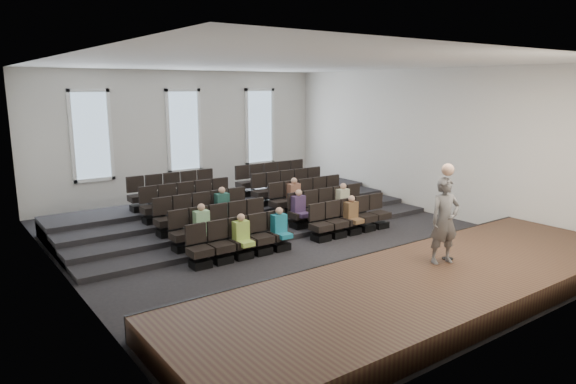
# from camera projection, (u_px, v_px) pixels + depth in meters

# --- Properties ---
(ground) EXTENTS (14.00, 14.00, 0.00)m
(ground) POSITION_uv_depth(u_px,v_px,m) (289.00, 240.00, 14.95)
(ground) COLOR black
(ground) RESTS_ON ground
(ceiling) EXTENTS (12.00, 14.00, 0.02)m
(ceiling) POSITION_uv_depth(u_px,v_px,m) (289.00, 63.00, 13.94)
(ceiling) COLOR white
(ceiling) RESTS_ON ground
(wall_back) EXTENTS (12.00, 0.04, 5.00)m
(wall_back) POSITION_uv_depth(u_px,v_px,m) (183.00, 136.00, 20.03)
(wall_back) COLOR silver
(wall_back) RESTS_ON ground
(wall_front) EXTENTS (12.00, 0.04, 5.00)m
(wall_front) POSITION_uv_depth(u_px,v_px,m) (526.00, 198.00, 8.87)
(wall_front) COLOR silver
(wall_front) RESTS_ON ground
(wall_left) EXTENTS (0.04, 14.00, 5.00)m
(wall_left) POSITION_uv_depth(u_px,v_px,m) (62.00, 176.00, 11.00)
(wall_left) COLOR silver
(wall_left) RESTS_ON ground
(wall_right) EXTENTS (0.04, 14.00, 5.00)m
(wall_right) POSITION_uv_depth(u_px,v_px,m) (428.00, 142.00, 17.90)
(wall_right) COLOR silver
(wall_right) RESTS_ON ground
(stage) EXTENTS (11.80, 3.60, 0.50)m
(stage) POSITION_uv_depth(u_px,v_px,m) (430.00, 286.00, 10.85)
(stage) COLOR #422F1C
(stage) RESTS_ON ground
(stage_lip) EXTENTS (11.80, 0.06, 0.52)m
(stage_lip) POSITION_uv_depth(u_px,v_px,m) (370.00, 263.00, 12.26)
(stage_lip) COLOR black
(stage_lip) RESTS_ON ground
(risers) EXTENTS (11.80, 4.80, 0.60)m
(risers) POSITION_uv_depth(u_px,v_px,m) (234.00, 212.00, 17.43)
(risers) COLOR black
(risers) RESTS_ON ground
(seating_rows) EXTENTS (6.80, 4.70, 1.67)m
(seating_rows) POSITION_uv_depth(u_px,v_px,m) (260.00, 207.00, 16.04)
(seating_rows) COLOR black
(seating_rows) RESTS_ON ground
(windows) EXTENTS (8.44, 0.10, 3.24)m
(windows) POSITION_uv_depth(u_px,v_px,m) (184.00, 131.00, 19.93)
(windows) COLOR white
(windows) RESTS_ON wall_back
(audience) EXTENTS (5.45, 2.64, 1.10)m
(audience) POSITION_uv_depth(u_px,v_px,m) (282.00, 211.00, 15.05)
(audience) COLOR #A0C44E
(audience) RESTS_ON seating_rows
(speaker) EXTENTS (0.82, 0.66, 1.95)m
(speaker) POSITION_uv_depth(u_px,v_px,m) (445.00, 221.00, 11.37)
(speaker) COLOR #5C5957
(speaker) RESTS_ON stage
(mic_stand) EXTENTS (0.25, 0.25, 1.50)m
(mic_stand) POSITION_uv_depth(u_px,v_px,m) (449.00, 240.00, 11.71)
(mic_stand) COLOR black
(mic_stand) RESTS_ON stage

